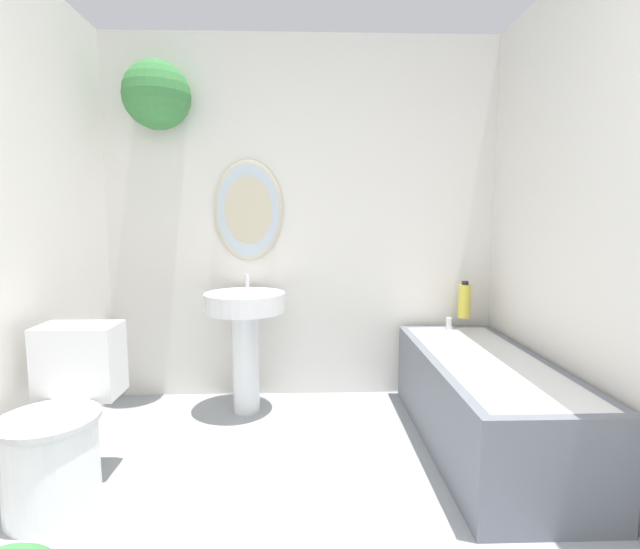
{
  "coord_description": "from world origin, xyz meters",
  "views": [
    {
      "loc": [
        0.02,
        -0.47,
        1.21
      ],
      "look_at": [
        0.09,
        1.64,
        0.96
      ],
      "focal_mm": 26.0,
      "sensor_mm": 36.0,
      "label": 1
    }
  ],
  "objects_px": {
    "toilet": "(61,428)",
    "bathtub": "(484,400)",
    "pedestal_sink": "(245,325)",
    "shampoo_bottle": "(464,301)"
  },
  "relations": [
    {
      "from": "bathtub",
      "to": "pedestal_sink",
      "type": "bearing_deg",
      "value": 159.07
    },
    {
      "from": "toilet",
      "to": "pedestal_sink",
      "type": "relative_size",
      "value": 0.84
    },
    {
      "from": "toilet",
      "to": "shampoo_bottle",
      "type": "xyz_separation_m",
      "value": [
        2.1,
        1.04,
        0.36
      ]
    },
    {
      "from": "bathtub",
      "to": "shampoo_bottle",
      "type": "height_order",
      "value": "shampoo_bottle"
    },
    {
      "from": "pedestal_sink",
      "to": "bathtub",
      "type": "xyz_separation_m",
      "value": [
        1.32,
        -0.51,
        -0.3
      ]
    },
    {
      "from": "pedestal_sink",
      "to": "shampoo_bottle",
      "type": "xyz_separation_m",
      "value": [
        1.42,
        0.14,
        0.12
      ]
    },
    {
      "from": "toilet",
      "to": "bathtub",
      "type": "distance_m",
      "value": 2.04
    },
    {
      "from": "toilet",
      "to": "pedestal_sink",
      "type": "xyz_separation_m",
      "value": [
        0.68,
        0.9,
        0.24
      ]
    },
    {
      "from": "shampoo_bottle",
      "to": "bathtub",
      "type": "bearing_deg",
      "value": -98.86
    },
    {
      "from": "bathtub",
      "to": "shampoo_bottle",
      "type": "distance_m",
      "value": 0.78
    }
  ]
}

